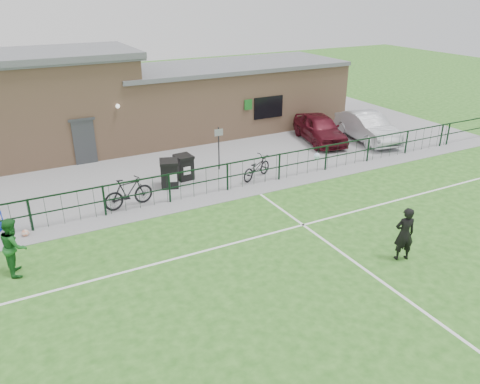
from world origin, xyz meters
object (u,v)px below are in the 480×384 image
wheelie_bin_left (184,168)px  ball_ground (25,233)px  wheelie_bin_right (169,174)px  bicycle_e (256,168)px  car_maroon (320,128)px  car_silver (367,127)px  outfield_player (14,246)px  sign_post (219,149)px  bicycle_d (128,192)px

wheelie_bin_left → ball_ground: 7.04m
wheelie_bin_right → bicycle_e: 3.79m
car_maroon → car_silver: size_ratio=0.95×
wheelie_bin_left → outfield_player: outfield_player is taller
wheelie_bin_left → car_maroon: bearing=6.0°
sign_post → car_silver: 9.03m
sign_post → bicycle_e: sign_post is taller
wheelie_bin_left → wheelie_bin_right: (-0.85, -0.52, 0.04)m
wheelie_bin_left → ball_ground: bearing=-165.6°
bicycle_d → ball_ground: size_ratio=8.05×
bicycle_e → ball_ground: size_ratio=7.64×
wheelie_bin_left → car_maroon: car_maroon is taller
car_maroon → bicycle_d: size_ratio=2.22×
wheelie_bin_right → outfield_player: outfield_player is taller
sign_post → outfield_player: bearing=-151.3°
sign_post → car_maroon: sign_post is taller
sign_post → ball_ground: (-8.48, -2.61, -0.90)m
bicycle_e → car_maroon: bearing=-86.7°
car_silver → ball_ground: (-17.50, -2.89, -0.65)m
car_silver → wheelie_bin_right: bearing=-165.5°
outfield_player → wheelie_bin_right: bearing=-53.2°
sign_post → bicycle_d: sign_post is taller
car_maroon → sign_post: bearing=-155.8°
car_maroon → bicycle_d: bearing=-150.7°
wheelie_bin_right → ball_ground: bearing=-145.3°
bicycle_e → bicycle_d: bearing=67.9°
bicycle_d → outfield_player: (-4.11, -2.84, 0.27)m
car_maroon → ball_ground: (-15.09, -3.91, -0.64)m
wheelie_bin_left → car_maroon: (8.45, 1.60, 0.24)m
wheelie_bin_right → car_maroon: bearing=30.4°
car_maroon → bicycle_e: (-5.62, -3.01, -0.25)m
sign_post → car_silver: sign_post is taller
wheelie_bin_right → sign_post: size_ratio=0.53×
car_silver → bicycle_d: (-13.76, -2.28, -0.16)m
wheelie_bin_left → ball_ground: (-6.64, -2.30, -0.39)m
bicycle_d → outfield_player: 5.00m
car_silver → outfield_player: outfield_player is taller
car_maroon → car_silver: bearing=-9.8°
bicycle_e → ball_ground: (-9.47, -0.89, -0.39)m
bicycle_d → ball_ground: (-3.74, -0.61, -0.48)m
car_maroon → wheelie_bin_right: bearing=-154.0°
car_silver → ball_ground: bearing=-161.5°
wheelie_bin_left → wheelie_bin_right: bearing=-153.5°
ball_ground → sign_post: bearing=17.1°
wheelie_bin_left → car_silver: car_silver is taller
car_maroon → bicycle_d: 11.82m
wheelie_bin_right → bicycle_d: bicycle_d is taller
bicycle_d → wheelie_bin_right: bearing=-68.3°
wheelie_bin_right → ball_ground: 6.07m
bicycle_e → ball_ground: bearing=70.5°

